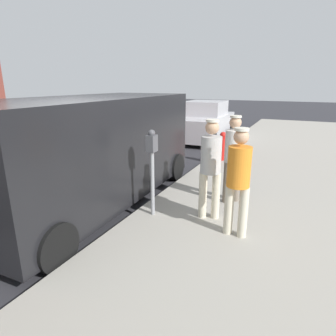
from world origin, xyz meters
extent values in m
plane|color=#2D2D33|center=(0.00, 0.00, 0.00)|extent=(80.00, 80.00, 0.00)
cube|color=#9E998E|center=(3.50, 0.00, 0.07)|extent=(5.00, 32.00, 0.15)
cylinder|color=gray|center=(1.35, 0.25, 0.72)|extent=(0.07, 0.07, 1.15)
cube|color=#4C4C51|center=(1.35, 0.25, 1.44)|extent=(0.14, 0.18, 0.28)
sphere|color=#47474C|center=(1.35, 0.25, 1.61)|extent=(0.12, 0.12, 0.12)
cylinder|color=beige|center=(2.39, 0.60, 0.56)|extent=(0.14, 0.14, 0.82)
cylinder|color=beige|center=(2.18, 0.53, 0.56)|extent=(0.14, 0.14, 0.82)
cylinder|color=#B7B7B7|center=(2.28, 0.56, 1.27)|extent=(0.34, 0.34, 0.61)
sphere|color=tan|center=(2.28, 0.56, 1.72)|extent=(0.22, 0.22, 0.22)
cylinder|color=silver|center=(2.28, 0.56, 1.83)|extent=(0.21, 0.21, 0.04)
cylinder|color=#726656|center=(2.54, 1.52, 0.56)|extent=(0.14, 0.14, 0.81)
cylinder|color=#726656|center=(2.39, 1.35, 0.56)|extent=(0.14, 0.14, 0.81)
cylinder|color=white|center=(2.46, 1.43, 1.26)|extent=(0.34, 0.34, 0.61)
sphere|color=tan|center=(2.46, 1.43, 1.71)|extent=(0.22, 0.22, 0.22)
cylinder|color=silver|center=(2.46, 1.43, 1.82)|extent=(0.21, 0.21, 0.04)
cylinder|color=beige|center=(2.94, 0.15, 0.55)|extent=(0.14, 0.14, 0.80)
cylinder|color=beige|center=(2.72, 0.17, 0.55)|extent=(0.14, 0.14, 0.80)
cylinder|color=orange|center=(2.83, 0.16, 1.24)|extent=(0.34, 0.34, 0.60)
sphere|color=tan|center=(2.83, 0.16, 1.68)|extent=(0.22, 0.22, 0.22)
cylinder|color=silver|center=(2.83, 0.16, 1.79)|extent=(0.20, 0.20, 0.04)
cube|color=black|center=(-0.15, 0.51, 1.17)|extent=(2.13, 5.25, 1.96)
cylinder|color=black|center=(0.85, -1.52, 0.34)|extent=(0.24, 0.69, 0.68)
cylinder|color=black|center=(0.75, 2.58, 0.34)|extent=(0.24, 0.69, 0.68)
cylinder|color=black|center=(-1.15, 2.53, 0.34)|extent=(0.24, 0.69, 0.68)
cube|color=#BCBCC1|center=(-0.44, 8.30, 0.61)|extent=(1.97, 4.46, 0.89)
cube|color=#BCBCC1|center=(-0.44, 8.51, 1.35)|extent=(1.67, 2.03, 0.60)
cylinder|color=black|center=(0.48, 6.68, 0.30)|extent=(0.24, 0.61, 0.60)
cylinder|color=black|center=(-1.24, 6.62, 0.30)|extent=(0.24, 0.61, 0.60)
cylinder|color=black|center=(0.37, 9.97, 0.30)|extent=(0.24, 0.61, 0.60)
cylinder|color=black|center=(-1.35, 9.91, 0.30)|extent=(0.24, 0.61, 0.60)
cylinder|color=red|center=(1.45, 4.52, 0.50)|extent=(0.24, 0.24, 0.70)
sphere|color=red|center=(1.45, 4.52, 0.91)|extent=(0.20, 0.20, 0.20)
camera|label=1|loc=(3.61, -3.87, 2.40)|focal=30.65mm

